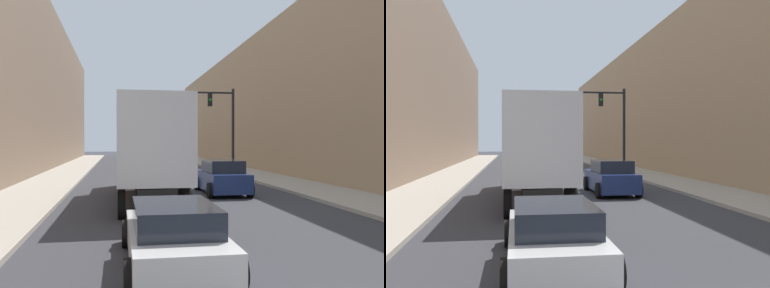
% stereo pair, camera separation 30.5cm
% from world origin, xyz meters
% --- Properties ---
extents(sidewalk_right, '(3.28, 80.00, 0.15)m').
position_xyz_m(sidewalk_right, '(6.91, 30.00, 0.07)').
color(sidewalk_right, '#B2A899').
rests_on(sidewalk_right, ground).
extents(sidewalk_left, '(3.28, 80.00, 0.15)m').
position_xyz_m(sidewalk_left, '(-6.91, 30.00, 0.07)').
color(sidewalk_left, '#B2A899').
rests_on(sidewalk_left, ground).
extents(building_right, '(6.00, 80.00, 11.70)m').
position_xyz_m(building_right, '(11.55, 30.00, 5.85)').
color(building_right, tan).
rests_on(building_right, ground).
extents(building_left, '(6.00, 80.00, 14.38)m').
position_xyz_m(building_left, '(-11.55, 30.00, 7.19)').
color(building_left, '#846B56').
rests_on(building_left, ground).
extents(semi_truck, '(2.47, 11.76, 4.08)m').
position_xyz_m(semi_truck, '(-1.75, 15.07, 2.25)').
color(semi_truck, silver).
rests_on(semi_truck, ground).
extents(sedan_car, '(2.04, 4.64, 1.29)m').
position_xyz_m(sedan_car, '(-1.83, 5.05, 0.62)').
color(sedan_car, silver).
rests_on(sedan_car, ground).
extents(suv_car, '(2.06, 4.55, 1.63)m').
position_xyz_m(suv_car, '(2.00, 16.50, 0.78)').
color(suv_car, navy).
rests_on(suv_car, ground).
extents(traffic_signal_gantry, '(5.14, 0.35, 6.25)m').
position_xyz_m(traffic_signal_gantry, '(3.95, 25.84, 4.27)').
color(traffic_signal_gantry, black).
rests_on(traffic_signal_gantry, ground).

